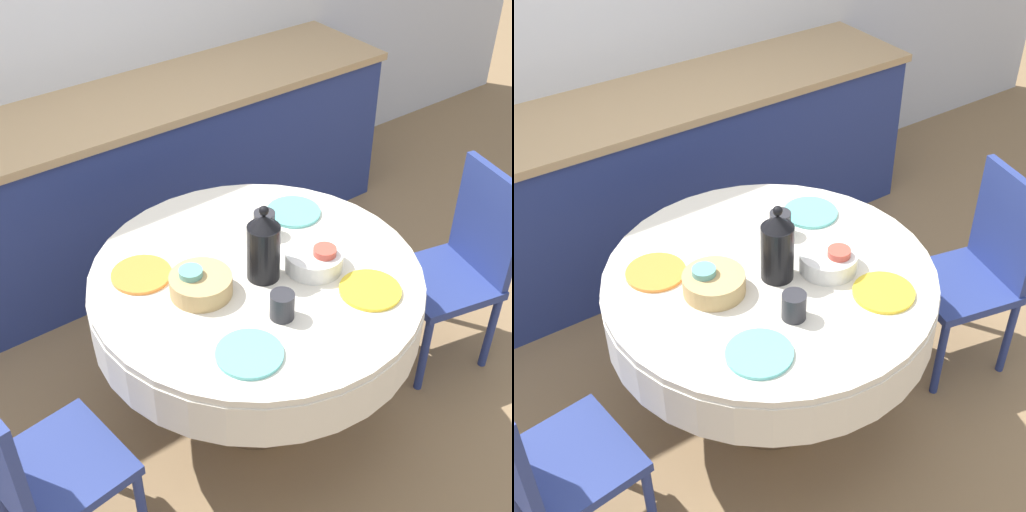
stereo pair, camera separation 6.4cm
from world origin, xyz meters
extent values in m
plane|color=#8E704C|center=(0.00, 0.00, 0.00)|extent=(12.00, 12.00, 0.00)
cube|color=silver|center=(0.00, 1.62, 1.30)|extent=(7.00, 0.05, 2.60)
cube|color=navy|center=(0.00, 1.29, 0.43)|extent=(3.20, 0.60, 0.87)
cube|color=tan|center=(0.00, 1.29, 0.89)|extent=(3.24, 0.64, 0.04)
cylinder|color=brown|center=(0.00, 0.00, 0.02)|extent=(0.44, 0.44, 0.04)
cylinder|color=brown|center=(0.00, 0.00, 0.30)|extent=(0.11, 0.11, 0.51)
cylinder|color=silver|center=(0.00, 0.00, 0.64)|extent=(1.25, 1.25, 0.18)
cylinder|color=silver|center=(0.00, 0.00, 0.75)|extent=(1.24, 1.24, 0.03)
cube|color=navy|center=(0.87, -0.20, 0.43)|extent=(0.48, 0.48, 0.04)
cube|color=navy|center=(1.05, -0.24, 0.69)|extent=(0.12, 0.38, 0.49)
cylinder|color=navy|center=(0.66, -0.33, 0.20)|extent=(0.04, 0.04, 0.41)
cylinder|color=navy|center=(0.74, 0.01, 0.20)|extent=(0.04, 0.04, 0.41)
cylinder|color=navy|center=(1.00, -0.41, 0.20)|extent=(0.04, 0.04, 0.41)
cylinder|color=navy|center=(1.08, -0.07, 0.20)|extent=(0.04, 0.04, 0.41)
cube|color=navy|center=(-0.88, -0.10, 0.43)|extent=(0.44, 0.44, 0.04)
cylinder|color=navy|center=(-0.73, 0.09, 0.20)|extent=(0.04, 0.04, 0.41)
cylinder|color=navy|center=(-0.69, -0.26, 0.20)|extent=(0.04, 0.04, 0.41)
cylinder|color=navy|center=(-1.08, 0.05, 0.20)|extent=(0.04, 0.04, 0.41)
cylinder|color=#60BCB7|center=(-0.27, -0.33, 0.77)|extent=(0.22, 0.22, 0.01)
cylinder|color=#28282D|center=(-0.07, -0.24, 0.81)|extent=(0.09, 0.09, 0.10)
cylinder|color=yellow|center=(0.27, -0.33, 0.77)|extent=(0.22, 0.22, 0.01)
cylinder|color=#CC4C3D|center=(0.21, -0.13, 0.81)|extent=(0.09, 0.09, 0.10)
cylinder|color=orange|center=(-0.35, 0.24, 0.77)|extent=(0.22, 0.22, 0.01)
cylinder|color=#5BA39E|center=(-0.25, 0.05, 0.81)|extent=(0.09, 0.09, 0.10)
cylinder|color=#60BCB7|center=(0.36, 0.22, 0.77)|extent=(0.22, 0.22, 0.01)
cylinder|color=#28282D|center=(0.17, 0.18, 0.81)|extent=(0.09, 0.09, 0.10)
cylinder|color=black|center=(0.01, -0.03, 0.87)|extent=(0.12, 0.12, 0.22)
cone|color=black|center=(0.01, -0.03, 1.01)|extent=(0.11, 0.11, 0.05)
sphere|color=black|center=(0.01, -0.03, 1.05)|extent=(0.04, 0.04, 0.04)
cylinder|color=tan|center=(-0.22, 0.03, 0.80)|extent=(0.23, 0.23, 0.08)
cylinder|color=silver|center=(0.19, -0.10, 0.80)|extent=(0.22, 0.22, 0.07)
camera|label=1|loc=(-1.21, -1.64, 2.42)|focal=50.00mm
camera|label=2|loc=(-1.16, -1.68, 2.42)|focal=50.00mm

